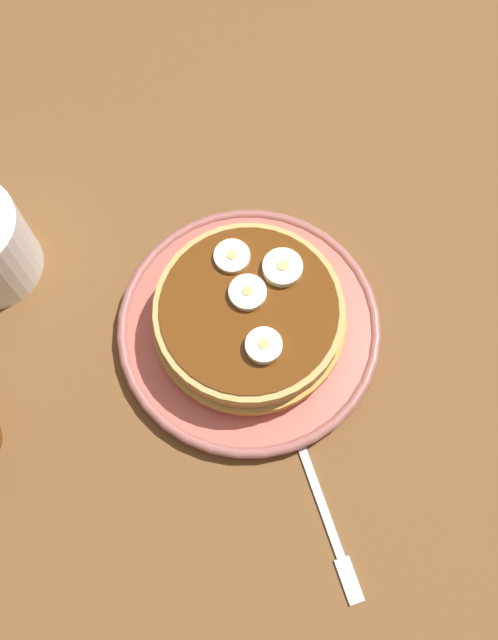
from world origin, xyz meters
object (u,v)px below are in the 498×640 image
object	(u,v)px
banana_slice_3	(232,257)
fork	(332,531)
pancake_stack	(249,320)
banana_slice_0	(248,293)
banana_slice_1	(287,271)
banana_slice_2	(264,346)
plate	(249,327)

from	to	relation	value
banana_slice_3	fork	distance (cm)	23.65
pancake_stack	banana_slice_0	bearing A→B (deg)	-46.16
banana_slice_1	banana_slice_2	world-z (taller)	same
banana_slice_2	plate	bearing A→B (deg)	-32.14
banana_slice_1	fork	xyz separation A→B (cm)	(-15.41, 13.51, -5.63)
plate	banana_slice_3	size ratio (longest dim) A/B	7.54
fork	plate	bearing A→B (deg)	-29.88
banana_slice_2	fork	bearing A→B (deg)	150.68
plate	pancake_stack	bearing A→B (deg)	131.12
fork	banana_slice_2	bearing A→B (deg)	-29.32
pancake_stack	fork	distance (cm)	18.30
banana_slice_0	fork	xyz separation A→B (cm)	(-16.71, 9.98, -5.57)
plate	banana_slice_0	size ratio (longest dim) A/B	7.37
banana_slice_0	banana_slice_2	distance (cm)	4.78
banana_slice_0	fork	bearing A→B (deg)	149.16
banana_slice_0	plate	bearing A→B (deg)	134.50
banana_slice_3	banana_slice_1	bearing A→B (deg)	-157.76
fork	banana_slice_3	bearing A→B (deg)	-30.63
banana_slice_1	banana_slice_3	distance (cm)	4.74
plate	banana_slice_2	xyz separation A→B (cm)	(-3.04, 1.91, 5.04)
plate	banana_slice_1	bearing A→B (deg)	-95.90
plate	pancake_stack	size ratio (longest dim) A/B	1.40
pancake_stack	banana_slice_1	world-z (taller)	banana_slice_1
pancake_stack	banana_slice_1	bearing A→B (deg)	-93.23
banana_slice_2	fork	size ratio (longest dim) A/B	0.26
plate	fork	world-z (taller)	plate
banana_slice_0	fork	world-z (taller)	banana_slice_0
banana_slice_0	banana_slice_3	world-z (taller)	banana_slice_0
banana_slice_1	banana_slice_2	distance (cm)	6.82
banana_slice_0	banana_slice_2	xyz separation A→B (cm)	(-3.89, 2.77, 0.10)
plate	banana_slice_0	xyz separation A→B (cm)	(0.85, -0.86, 4.94)
plate	banana_slice_1	world-z (taller)	banana_slice_1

